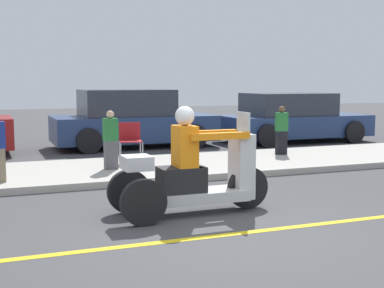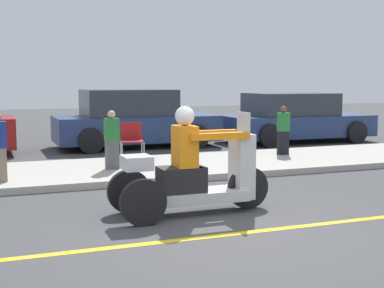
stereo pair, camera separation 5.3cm
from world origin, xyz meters
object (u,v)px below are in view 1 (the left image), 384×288
object	(u,v)px
spectator_mid_group	(111,141)
parked_car_lot_center	(132,120)
folding_chair_curbside	(130,138)
spectator_with_child	(281,131)
motorcycle_trike	(193,176)
parked_car_lot_far	(292,119)

from	to	relation	value
spectator_mid_group	parked_car_lot_center	size ratio (longest dim) A/B	0.26
spectator_mid_group	parked_car_lot_center	xyz separation A→B (m)	(1.53, 4.13, 0.07)
spectator_mid_group	folding_chair_curbside	distance (m)	0.91
spectator_with_child	motorcycle_trike	bearing A→B (deg)	-133.48
spectator_with_child	spectator_mid_group	size ratio (longest dim) A/B	0.99
motorcycle_trike	folding_chair_curbside	xyz separation A→B (m)	(0.21, 4.03, 0.10)
spectator_with_child	parked_car_lot_far	distance (m)	3.73
spectator_with_child	parked_car_lot_far	size ratio (longest dim) A/B	0.25
motorcycle_trike	spectator_mid_group	world-z (taller)	motorcycle_trike
parked_car_lot_center	parked_car_lot_far	world-z (taller)	parked_car_lot_center
spectator_mid_group	spectator_with_child	bearing A→B (deg)	8.44
motorcycle_trike	spectator_mid_group	bearing A→B (deg)	96.19
motorcycle_trike	folding_chair_curbside	size ratio (longest dim) A/B	2.71
spectator_with_child	parked_car_lot_center	world-z (taller)	parked_car_lot_center
spectator_with_child	folding_chair_curbside	xyz separation A→B (m)	(-3.53, 0.10, -0.03)
folding_chair_curbside	parked_car_lot_center	size ratio (longest dim) A/B	0.19
spectator_mid_group	parked_car_lot_center	bearing A→B (deg)	69.70
spectator_with_child	spectator_mid_group	bearing A→B (deg)	-171.56
folding_chair_curbside	parked_car_lot_far	world-z (taller)	parked_car_lot_far
folding_chair_curbside	parked_car_lot_far	bearing A→B (deg)	27.29
motorcycle_trike	parked_car_lot_center	bearing A→B (deg)	81.11
spectator_with_child	parked_car_lot_far	world-z (taller)	parked_car_lot_far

